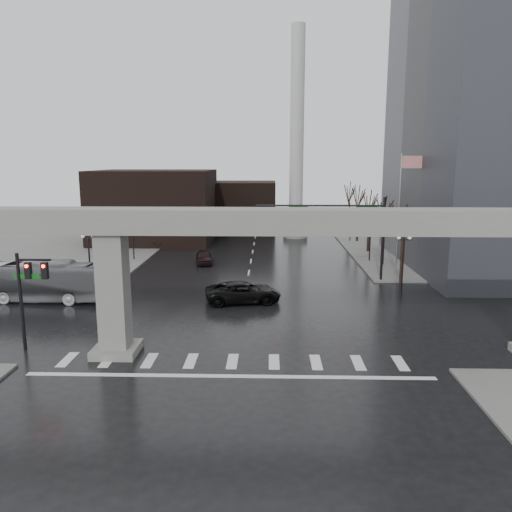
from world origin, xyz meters
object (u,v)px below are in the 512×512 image
(pickup_truck, at_px, (243,292))
(far_car, at_px, (204,257))
(signal_mast_arm, at_px, (343,220))
(city_bus, at_px, (38,281))

(pickup_truck, bearing_deg, far_car, 8.80)
(signal_mast_arm, distance_m, city_bus, 27.25)
(pickup_truck, height_order, city_bus, city_bus)
(signal_mast_arm, bearing_deg, city_bus, -163.60)
(signal_mast_arm, height_order, far_car, signal_mast_arm)
(signal_mast_arm, xyz_separation_m, city_bus, (-25.83, -7.60, -4.18))
(pickup_truck, height_order, far_car, pickup_truck)
(far_car, bearing_deg, city_bus, -136.23)
(city_bus, height_order, far_car, city_bus)
(signal_mast_arm, height_order, pickup_truck, signal_mast_arm)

